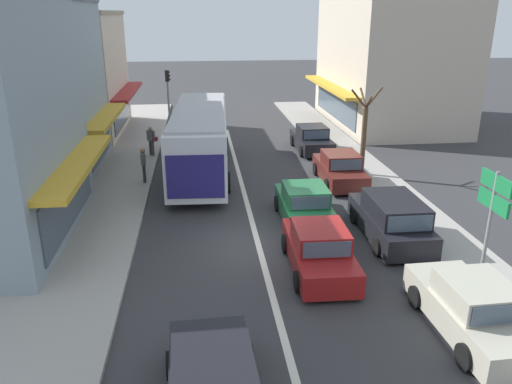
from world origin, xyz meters
TOP-DOWN VIEW (x-y plane):
  - ground_plane at (0.00, 0.00)m, footprint 140.00×140.00m
  - lane_centre_line at (0.00, 4.00)m, footprint 0.20×28.00m
  - sidewalk_left at (-6.80, 6.00)m, footprint 5.20×44.00m
  - kerb_right at (6.20, 6.00)m, footprint 2.80×44.00m
  - shopfront_mid_block at (-10.18, 9.61)m, footprint 7.60×7.65m
  - shopfront_far_end at (-10.18, 18.10)m, footprint 7.66×9.10m
  - building_right_far at (11.48, 18.96)m, footprint 8.46×12.41m
  - city_bus at (-1.84, 8.42)m, footprint 3.10×10.96m
  - sedan_queue_far_back at (1.65, -1.98)m, footprint 1.99×4.25m
  - sedan_adjacent_lane_lead at (1.98, 1.74)m, footprint 1.95×4.23m
  - parked_sedan_kerb_front at (4.66, -5.63)m, footprint 1.98×4.24m
  - parked_wagon_kerb_second at (4.70, -0.05)m, footprint 1.99×4.52m
  - parked_sedan_kerb_third at (4.59, 6.17)m, footprint 1.96×4.23m
  - parked_sedan_kerb_rear at (4.56, 12.02)m, footprint 1.96×4.23m
  - traffic_light_downstreet at (-3.73, 16.53)m, footprint 0.33×0.24m
  - directional_road_sign at (5.94, -3.79)m, footprint 0.10×1.40m
  - street_tree_right at (5.92, 7.03)m, footprint 1.53×1.70m
  - pedestrian_with_handbag_near at (-4.50, 11.54)m, footprint 0.61×0.49m
  - pedestrian_browsing_midblock at (-4.48, 6.89)m, footprint 0.25×0.57m

SIDE VIEW (x-z plane):
  - ground_plane at x=0.00m, z-range 0.00..0.00m
  - lane_centre_line at x=0.00m, z-range 0.00..0.01m
  - kerb_right at x=6.20m, z-range 0.00..0.12m
  - sidewalk_left at x=-6.80m, z-range 0.00..0.14m
  - sedan_queue_far_back at x=1.65m, z-range -0.07..1.40m
  - sedan_adjacent_lane_lead at x=1.98m, z-range -0.07..1.40m
  - parked_sedan_kerb_front at x=4.66m, z-range -0.07..1.40m
  - parked_sedan_kerb_third at x=4.59m, z-range -0.07..1.40m
  - parked_sedan_kerb_rear at x=4.56m, z-range -0.07..1.40m
  - parked_wagon_kerb_second at x=4.70m, z-range -0.04..1.53m
  - pedestrian_browsing_midblock at x=-4.48m, z-range 0.25..1.88m
  - pedestrian_with_handbag_near at x=-4.50m, z-range 0.25..1.88m
  - city_bus at x=-1.84m, z-range 0.27..3.49m
  - street_tree_right at x=5.92m, z-range -0.10..4.24m
  - directional_road_sign at x=5.94m, z-range 0.90..4.50m
  - traffic_light_downstreet at x=-3.73m, z-range 0.75..4.95m
  - shopfront_far_end at x=-10.18m, z-range -0.01..7.68m
  - shopfront_mid_block at x=-10.18m, z-range -0.01..8.28m
  - building_right_far at x=11.48m, z-range -0.01..8.82m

